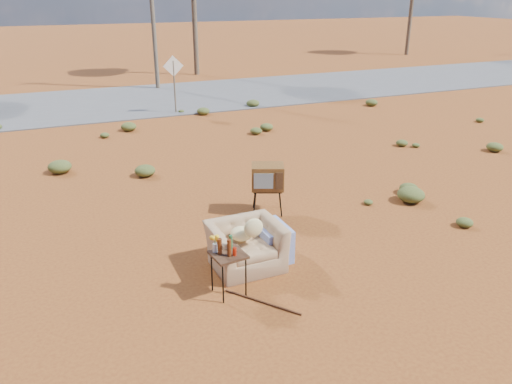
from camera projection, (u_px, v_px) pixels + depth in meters
name	position (u px, v px, depth m)	size (l,w,h in m)	color
ground	(264.00, 268.00, 8.61)	(140.00, 140.00, 0.00)	brown
highway	(125.00, 101.00, 21.42)	(140.00, 7.00, 0.04)	#565659
armchair	(251.00, 239.00, 8.54)	(1.42, 0.92, 1.05)	#9C7955
tv_unit	(268.00, 177.00, 10.47)	(0.81, 0.74, 1.07)	black
side_table	(225.00, 252.00, 7.62)	(0.55, 0.55, 1.00)	#3B2415
rusty_bar	(262.00, 302.00, 7.63)	(0.04, 0.04, 1.32)	#502A15
road_sign	(174.00, 74.00, 18.84)	(0.78, 0.06, 2.19)	brown
scrub_patch	(160.00, 182.00, 12.03)	(17.49, 8.07, 0.33)	#4E5927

